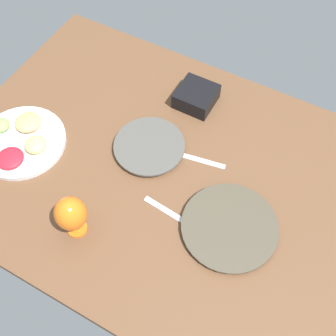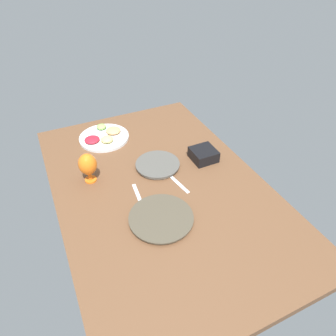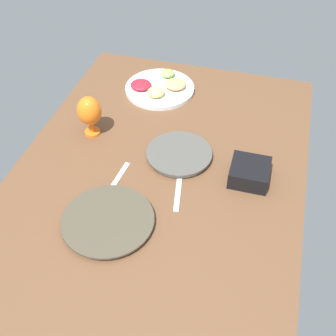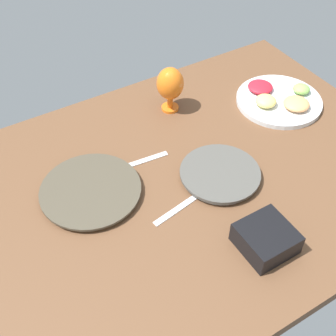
# 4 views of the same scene
# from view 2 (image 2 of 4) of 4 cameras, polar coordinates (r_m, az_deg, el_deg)

# --- Properties ---
(ground_plane) EXTENTS (1.60, 1.04, 0.04)m
(ground_plane) POSITION_cam_2_polar(r_m,az_deg,el_deg) (1.60, -1.51, -3.87)
(ground_plane) COLOR brown
(dinner_plate_left) EXTENTS (0.30, 0.30, 0.02)m
(dinner_plate_left) POSITION_cam_2_polar(r_m,az_deg,el_deg) (1.41, -1.29, -9.40)
(dinner_plate_left) COLOR beige
(dinner_plate_left) RESTS_ON ground_plane
(dinner_plate_right) EXTENTS (0.25, 0.25, 0.02)m
(dinner_plate_right) POSITION_cam_2_polar(r_m,az_deg,el_deg) (1.70, -1.96, 0.57)
(dinner_plate_right) COLOR silver
(dinner_plate_right) RESTS_ON ground_plane
(fruit_platter) EXTENTS (0.31, 0.31, 0.05)m
(fruit_platter) POSITION_cam_2_polar(r_m,az_deg,el_deg) (1.96, -11.87, 5.79)
(fruit_platter) COLOR silver
(fruit_platter) RESTS_ON ground_plane
(hurricane_glass_orange) EXTENTS (0.09, 0.09, 0.17)m
(hurricane_glass_orange) POSITION_cam_2_polar(r_m,az_deg,el_deg) (1.60, -14.82, 0.57)
(hurricane_glass_orange) COLOR orange
(hurricane_glass_orange) RESTS_ON ground_plane
(square_bowl_black) EXTENTS (0.14, 0.14, 0.06)m
(square_bowl_black) POSITION_cam_2_polar(r_m,az_deg,el_deg) (1.75, 6.68, 2.63)
(square_bowl_black) COLOR black
(square_bowl_black) RESTS_ON ground_plane
(fork_by_left_plate) EXTENTS (0.18, 0.03, 0.01)m
(fork_by_left_plate) POSITION_cam_2_polar(r_m,az_deg,el_deg) (1.53, -5.61, -5.18)
(fork_by_left_plate) COLOR silver
(fork_by_left_plate) RESTS_ON ground_plane
(fork_by_right_plate) EXTENTS (0.18, 0.05, 0.01)m
(fork_by_right_plate) POSITION_cam_2_polar(r_m,az_deg,el_deg) (1.60, 1.89, -2.82)
(fork_by_right_plate) COLOR silver
(fork_by_right_plate) RESTS_ON ground_plane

